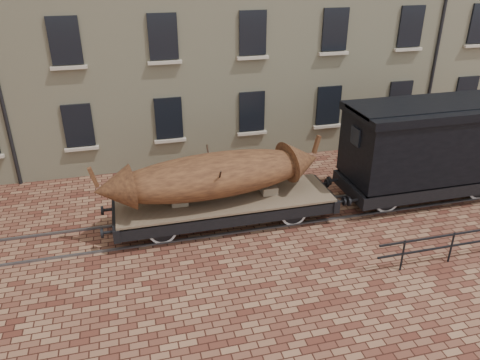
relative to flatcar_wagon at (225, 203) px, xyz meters
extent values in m
plane|color=#4D241A|center=(1.31, 0.00, -0.75)|extent=(90.00, 90.00, 0.00)
cube|color=black|center=(-4.69, 4.96, 1.45)|extent=(1.10, 0.12, 1.70)
cube|color=#BFB19A|center=(-4.69, 4.90, 0.50)|extent=(1.30, 0.18, 0.12)
cube|color=black|center=(-1.19, 4.96, 1.45)|extent=(1.10, 0.12, 1.70)
cube|color=#BFB19A|center=(-1.19, 4.90, 0.50)|extent=(1.30, 0.18, 0.12)
cube|color=black|center=(2.31, 4.96, 1.45)|extent=(1.10, 0.12, 1.70)
cube|color=#BFB19A|center=(2.31, 4.90, 0.50)|extent=(1.30, 0.18, 0.12)
cube|color=black|center=(5.81, 4.96, 1.45)|extent=(1.10, 0.12, 1.70)
cube|color=#BFB19A|center=(5.81, 4.90, 0.50)|extent=(1.30, 0.18, 0.12)
cube|color=black|center=(9.31, 4.96, 1.45)|extent=(1.10, 0.12, 1.70)
cube|color=#BFB19A|center=(9.31, 4.90, 0.50)|extent=(1.30, 0.18, 0.12)
cube|color=black|center=(12.81, 4.96, 1.45)|extent=(1.10, 0.12, 1.70)
cube|color=#BFB19A|center=(12.81, 4.90, 0.50)|extent=(1.30, 0.18, 0.12)
cube|color=black|center=(-4.69, 4.96, 4.65)|extent=(1.10, 0.12, 1.70)
cube|color=#BFB19A|center=(-4.69, 4.90, 3.70)|extent=(1.30, 0.18, 0.12)
cube|color=black|center=(-1.19, 4.96, 4.65)|extent=(1.10, 0.12, 1.70)
cube|color=#BFB19A|center=(-1.19, 4.90, 3.70)|extent=(1.30, 0.18, 0.12)
cube|color=black|center=(2.31, 4.96, 4.65)|extent=(1.10, 0.12, 1.70)
cube|color=#BFB19A|center=(2.31, 4.90, 3.70)|extent=(1.30, 0.18, 0.12)
cube|color=black|center=(5.81, 4.96, 4.65)|extent=(1.10, 0.12, 1.70)
cube|color=#BFB19A|center=(5.81, 4.90, 3.70)|extent=(1.30, 0.18, 0.12)
cube|color=black|center=(9.31, 4.96, 4.65)|extent=(1.10, 0.12, 1.70)
cube|color=#BFB19A|center=(9.31, 4.90, 3.70)|extent=(1.30, 0.18, 0.12)
cube|color=#BFB19A|center=(12.81, 4.90, 3.70)|extent=(1.30, 0.18, 0.12)
cube|color=#59595E|center=(1.31, -0.72, -0.72)|extent=(30.00, 0.08, 0.06)
cube|color=#59595E|center=(1.31, 0.72, -0.72)|extent=(30.00, 0.08, 0.06)
cylinder|color=black|center=(4.31, -3.80, -0.25)|extent=(0.06, 0.06, 1.00)
cylinder|color=black|center=(5.91, -3.80, -0.25)|extent=(0.06, 0.06, 1.00)
cube|color=#71634A|center=(0.00, 0.00, 0.13)|extent=(7.08, 2.08, 0.11)
cube|color=black|center=(0.00, -0.96, -0.09)|extent=(7.08, 0.15, 0.43)
cube|color=black|center=(0.00, 0.96, -0.09)|extent=(7.08, 0.15, 0.43)
cube|color=black|center=(-3.54, 0.00, -0.09)|extent=(0.21, 2.17, 0.43)
cylinder|color=black|center=(-3.81, -0.71, -0.09)|extent=(0.33, 0.09, 0.09)
cylinder|color=black|center=(-3.97, -0.71, -0.09)|extent=(0.08, 0.30, 0.30)
cylinder|color=black|center=(-3.81, 0.71, -0.09)|extent=(0.33, 0.09, 0.09)
cylinder|color=black|center=(-3.97, 0.71, -0.09)|extent=(0.08, 0.30, 0.30)
cube|color=black|center=(3.54, 0.00, -0.09)|extent=(0.21, 2.17, 0.43)
cylinder|color=black|center=(3.81, -0.71, -0.09)|extent=(0.33, 0.09, 0.09)
cylinder|color=black|center=(3.97, -0.71, -0.09)|extent=(0.08, 0.30, 0.30)
cylinder|color=black|center=(3.81, 0.71, -0.09)|extent=(0.33, 0.09, 0.09)
cylinder|color=black|center=(3.97, 0.71, -0.09)|extent=(0.08, 0.30, 0.30)
cylinder|color=black|center=(-2.17, 0.00, -0.30)|extent=(0.09, 1.79, 0.09)
cylinder|color=silver|center=(-2.17, -0.72, -0.30)|extent=(0.91, 0.07, 0.91)
cylinder|color=black|center=(-2.17, -0.72, -0.30)|extent=(0.74, 0.09, 0.74)
cube|color=black|center=(-2.17, -0.83, -0.07)|extent=(0.85, 0.08, 0.09)
cylinder|color=silver|center=(-2.17, 0.72, -0.30)|extent=(0.91, 0.07, 0.91)
cylinder|color=black|center=(-2.17, 0.72, -0.30)|extent=(0.74, 0.09, 0.74)
cube|color=black|center=(-2.17, 0.83, -0.07)|extent=(0.85, 0.08, 0.09)
cylinder|color=black|center=(2.17, 0.00, -0.30)|extent=(0.09, 1.79, 0.09)
cylinder|color=silver|center=(2.17, -0.72, -0.30)|extent=(0.91, 0.07, 0.91)
cylinder|color=black|center=(2.17, -0.72, -0.30)|extent=(0.74, 0.09, 0.74)
cube|color=black|center=(2.17, -0.83, -0.07)|extent=(0.85, 0.08, 0.09)
cylinder|color=silver|center=(2.17, 0.72, -0.30)|extent=(0.91, 0.07, 0.91)
cylinder|color=black|center=(2.17, 0.72, -0.30)|extent=(0.74, 0.09, 0.74)
cube|color=black|center=(2.17, 0.83, -0.07)|extent=(0.85, 0.08, 0.09)
cube|color=black|center=(0.00, 0.00, -0.23)|extent=(3.78, 0.06, 0.06)
cube|color=#7A6850|center=(-1.51, 0.00, 0.32)|extent=(0.52, 0.47, 0.26)
cube|color=#7A6850|center=(1.51, 0.00, 0.32)|extent=(0.52, 0.47, 0.26)
ellipsoid|color=brown|center=(-0.35, 0.00, 1.08)|extent=(6.82, 2.73, 1.33)
cone|color=brown|center=(-3.49, -0.32, 1.14)|extent=(1.27, 1.37, 1.26)
cube|color=brown|center=(-4.00, -0.38, 1.63)|extent=(0.28, 0.16, 0.64)
cone|color=brown|center=(2.78, 0.32, 1.14)|extent=(1.27, 1.37, 1.26)
cube|color=brown|center=(3.29, 0.38, 1.63)|extent=(0.28, 0.16, 0.64)
cylinder|color=black|center=(-0.35, -0.54, 0.95)|extent=(0.06, 1.13, 1.55)
cylinder|color=black|center=(-0.35, 0.54, 0.95)|extent=(0.06, 1.13, 1.55)
cube|color=black|center=(7.54, -1.10, -0.06)|extent=(5.99, 0.16, 0.45)
cube|color=black|center=(7.54, 1.10, -0.06)|extent=(5.99, 0.16, 0.45)
cube|color=black|center=(4.54, 0.00, -0.06)|extent=(0.22, 2.39, 0.45)
cylinder|color=black|center=(4.09, -0.80, -0.06)|extent=(0.08, 0.32, 0.32)
cylinder|color=black|center=(4.09, 0.80, -0.06)|extent=(0.08, 0.32, 0.32)
cylinder|color=black|center=(5.64, 0.00, -0.27)|extent=(0.10, 1.90, 0.10)
cylinder|color=silver|center=(5.64, -0.72, -0.27)|extent=(0.96, 0.07, 0.96)
cylinder|color=black|center=(5.64, -0.72, -0.27)|extent=(0.79, 0.10, 0.79)
cylinder|color=silver|center=(5.64, 0.72, -0.27)|extent=(0.96, 0.07, 0.96)
cylinder|color=black|center=(5.64, 0.72, -0.27)|extent=(0.79, 0.10, 0.79)
cylinder|color=black|center=(9.43, 0.00, -0.27)|extent=(0.10, 1.90, 0.10)
cylinder|color=silver|center=(9.43, -0.72, -0.27)|extent=(0.96, 0.07, 0.96)
cylinder|color=black|center=(9.43, -0.72, -0.27)|extent=(0.79, 0.10, 0.79)
cylinder|color=silver|center=(9.43, 0.72, -0.27)|extent=(0.96, 0.07, 0.96)
cylinder|color=black|center=(9.43, 0.72, -0.27)|extent=(0.79, 0.10, 0.79)
cube|color=black|center=(7.54, 0.00, 1.39)|extent=(5.99, 2.39, 2.30)
cube|color=black|center=(7.54, 0.00, 2.68)|extent=(6.17, 2.54, 0.28)
cube|color=black|center=(7.54, 0.00, 2.79)|extent=(6.17, 1.70, 0.12)
cube|color=black|center=(4.52, 0.00, 1.94)|extent=(0.08, 0.60, 0.60)
camera|label=1|loc=(-2.94, -13.27, 7.54)|focal=35.00mm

